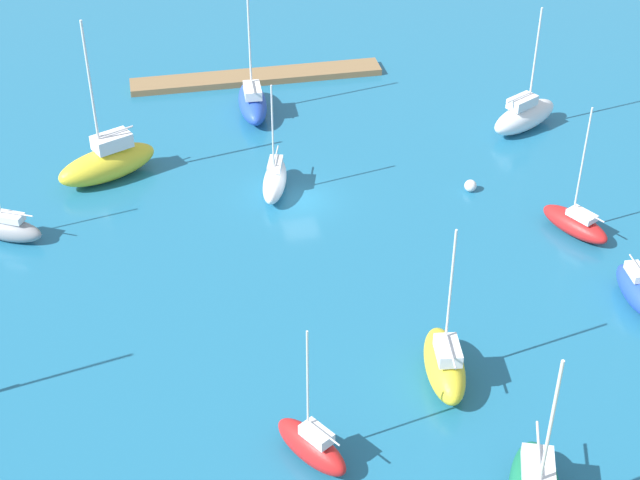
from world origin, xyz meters
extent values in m
plane|color=#1E668C|center=(0.00, 0.00, 0.00)|extent=(160.00, 160.00, 0.00)
cube|color=olive|center=(0.26, -19.76, 0.28)|extent=(21.80, 2.59, 0.55)
ellipsoid|color=red|center=(3.76, 23.85, 0.89)|extent=(3.83, 4.82, 1.77)
cube|color=silver|center=(3.55, 24.17, 2.08)|extent=(1.69, 1.93, 0.61)
cylinder|color=silver|center=(3.88, 23.65, 5.06)|extent=(0.11, 0.11, 6.59)
cylinder|color=silver|center=(3.29, 24.59, 2.53)|extent=(1.27, 1.93, 0.09)
ellipsoid|color=#2347B2|center=(-17.99, 15.21, 0.87)|extent=(1.77, 4.92, 1.73)
cube|color=silver|center=(-18.02, 14.82, 1.99)|extent=(0.99, 1.79, 0.51)
cylinder|color=silver|center=(-18.04, 14.53, 2.39)|extent=(0.21, 1.85, 0.09)
ellipsoid|color=white|center=(-19.28, -6.83, 1.09)|extent=(6.84, 5.02, 2.18)
cube|color=silver|center=(-18.81, -6.57, 2.58)|extent=(2.70, 2.26, 0.79)
cylinder|color=silver|center=(-19.57, -6.98, 6.12)|extent=(0.16, 0.16, 7.88)
cylinder|color=silver|center=(-18.38, -6.34, 3.13)|extent=(2.44, 1.40, 0.13)
ellipsoid|color=yellow|center=(13.25, -5.66, 1.19)|extent=(7.95, 5.59, 2.38)
cube|color=silver|center=(12.70, -5.91, 2.90)|extent=(3.13, 2.58, 1.04)
cylinder|color=silver|center=(13.59, -5.50, 7.37)|extent=(0.18, 0.18, 10.00)
cylinder|color=silver|center=(12.35, -6.08, 3.57)|extent=(2.54, 1.29, 0.14)
cube|color=silver|center=(-6.12, 28.78, 2.53)|extent=(2.24, 2.88, 0.67)
cylinder|color=silver|center=(-5.82, 29.64, 6.18)|extent=(0.17, 0.17, 7.97)
cylinder|color=silver|center=(-6.40, 27.99, 3.01)|extent=(1.27, 3.35, 0.13)
ellipsoid|color=gray|center=(19.95, 0.94, 0.80)|extent=(5.12, 3.66, 1.60)
cube|color=silver|center=(19.59, 1.12, 1.85)|extent=(2.02, 1.65, 0.50)
cylinder|color=silver|center=(19.10, 1.37, 2.24)|extent=(2.16, 1.18, 0.09)
ellipsoid|color=red|center=(-17.36, 7.60, 0.73)|extent=(4.02, 5.48, 1.47)
cube|color=silver|center=(-17.55, 7.97, 1.68)|extent=(1.83, 2.17, 0.41)
cylinder|color=silver|center=(-17.24, 7.37, 5.42)|extent=(0.13, 0.13, 7.90)
cylinder|color=silver|center=(-17.80, 8.45, 2.03)|extent=(1.22, 2.20, 0.10)
ellipsoid|color=#2347B2|center=(1.48, -13.55, 1.01)|extent=(2.52, 6.93, 2.02)
cube|color=silver|center=(1.51, -13.00, 2.38)|extent=(1.44, 2.52, 0.73)
cylinder|color=silver|center=(1.47, -13.89, 6.94)|extent=(0.16, 0.16, 9.86)
cylinder|color=silver|center=(1.52, -12.67, 2.90)|extent=(0.24, 2.43, 0.13)
ellipsoid|color=white|center=(1.59, -1.43, 0.91)|extent=(3.02, 5.69, 1.82)
cube|color=silver|center=(1.47, -1.85, 2.06)|extent=(1.45, 2.15, 0.48)
cylinder|color=silver|center=(1.66, -1.17, 5.21)|extent=(0.13, 0.13, 6.78)
cylinder|color=silver|center=(1.30, -2.44, 2.44)|extent=(0.83, 2.57, 0.11)
ellipsoid|color=yellow|center=(-4.48, 19.65, 1.12)|extent=(2.79, 6.03, 2.25)
cube|color=silver|center=(-4.42, 20.11, 2.62)|extent=(1.50, 2.23, 0.75)
cylinder|color=silver|center=(-4.51, 19.36, 6.11)|extent=(0.14, 0.14, 7.73)
cylinder|color=silver|center=(-4.34, 20.72, 3.15)|extent=(0.45, 2.73, 0.11)
sphere|color=white|center=(-12.21, 1.15, 0.44)|extent=(0.87, 0.87, 0.87)
camera|label=1|loc=(9.94, 57.17, 37.58)|focal=54.69mm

